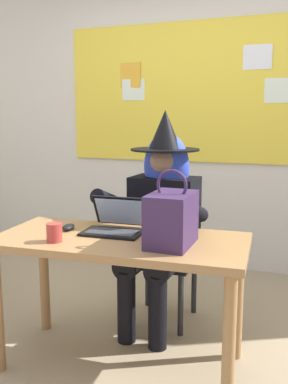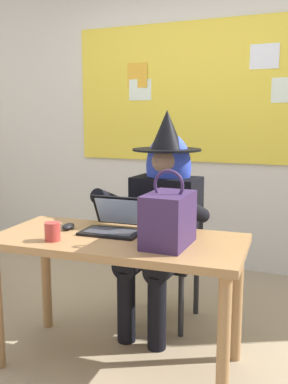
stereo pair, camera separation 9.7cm
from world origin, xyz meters
name	(u,v)px [view 1 (the left image)]	position (x,y,z in m)	size (l,w,h in m)	color
ground_plane	(119,360)	(0.00, 0.00, 0.00)	(24.00, 24.00, 0.00)	tan
wall_back_bulletin	(198,117)	(0.00, 1.77, 1.34)	(6.03, 1.98, 2.65)	silver
desk_main	(120,256)	(0.02, -0.02, 0.61)	(1.36, 0.70, 0.72)	#A37547
chair_at_desk	(167,244)	(0.07, 0.64, 0.50)	(0.42, 0.42, 0.89)	black
person_costumed	(161,207)	(0.07, 0.52, 0.78)	(0.61, 0.69, 1.39)	black
laptop	(116,224)	(-0.05, 0.08, 0.76)	(0.33, 0.30, 0.19)	black
computer_mouse	(68,227)	(-0.31, 0.01, 0.73)	(0.06, 0.10, 0.03)	black
handbag	(172,219)	(0.31, -0.05, 0.85)	(0.20, 0.30, 0.38)	#38234C
coffee_mug	(54,233)	(-0.26, -0.21, 0.76)	(0.08, 0.08, 0.10)	#B23833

